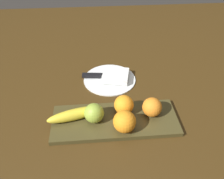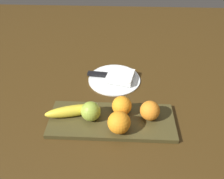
{
  "view_description": "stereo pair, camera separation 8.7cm",
  "coord_description": "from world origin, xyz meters",
  "px_view_note": "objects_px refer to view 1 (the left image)",
  "views": [
    {
      "loc": [
        -0.08,
        -0.51,
        0.6
      ],
      "look_at": [
        -0.03,
        0.16,
        0.05
      ],
      "focal_mm": 36.5,
      "sensor_mm": 36.0,
      "label": 1
    },
    {
      "loc": [
        0.0,
        -0.51,
        0.6
      ],
      "look_at": [
        -0.03,
        0.16,
        0.05
      ],
      "focal_mm": 36.5,
      "sensor_mm": 36.0,
      "label": 2
    }
  ],
  "objects_px": {
    "folded_napkin": "(116,76)",
    "orange_near_banana": "(152,107)",
    "orange_center": "(124,122)",
    "apple": "(94,113)",
    "knife": "(96,76)",
    "banana": "(75,114)",
    "fruit_tray": "(115,120)",
    "dinner_plate": "(110,79)",
    "orange_near_apple": "(124,105)"
  },
  "relations": [
    {
      "from": "orange_center",
      "to": "dinner_plate",
      "type": "xyz_separation_m",
      "value": [
        -0.02,
        0.3,
        -0.05
      ]
    },
    {
      "from": "orange_center",
      "to": "knife",
      "type": "relative_size",
      "value": 0.41
    },
    {
      "from": "apple",
      "to": "orange_center",
      "type": "distance_m",
      "value": 0.11
    },
    {
      "from": "dinner_plate",
      "to": "orange_center",
      "type": "bearing_deg",
      "value": -85.69
    },
    {
      "from": "banana",
      "to": "orange_near_apple",
      "type": "bearing_deg",
      "value": 171.53
    },
    {
      "from": "folded_napkin",
      "to": "orange_center",
      "type": "bearing_deg",
      "value": -91.08
    },
    {
      "from": "apple",
      "to": "orange_near_banana",
      "type": "height_order",
      "value": "same"
    },
    {
      "from": "apple",
      "to": "banana",
      "type": "relative_size",
      "value": 0.35
    },
    {
      "from": "dinner_plate",
      "to": "orange_near_apple",
      "type": "bearing_deg",
      "value": -81.18
    },
    {
      "from": "banana",
      "to": "knife",
      "type": "height_order",
      "value": "banana"
    },
    {
      "from": "fruit_tray",
      "to": "orange_center",
      "type": "xyz_separation_m",
      "value": [
        0.02,
        -0.05,
        0.05
      ]
    },
    {
      "from": "apple",
      "to": "knife",
      "type": "bearing_deg",
      "value": 87.21
    },
    {
      "from": "fruit_tray",
      "to": "orange_center",
      "type": "distance_m",
      "value": 0.07
    },
    {
      "from": "fruit_tray",
      "to": "folded_napkin",
      "type": "relative_size",
      "value": 3.97
    },
    {
      "from": "apple",
      "to": "dinner_plate",
      "type": "xyz_separation_m",
      "value": [
        0.07,
        0.25,
        -0.05
      ]
    },
    {
      "from": "folded_napkin",
      "to": "fruit_tray",
      "type": "bearing_deg",
      "value": -96.44
    },
    {
      "from": "orange_center",
      "to": "folded_napkin",
      "type": "bearing_deg",
      "value": 88.92
    },
    {
      "from": "orange_near_apple",
      "to": "fruit_tray",
      "type": "bearing_deg",
      "value": -136.9
    },
    {
      "from": "fruit_tray",
      "to": "dinner_plate",
      "type": "xyz_separation_m",
      "value": [
        0.0,
        0.25,
        -0.0
      ]
    },
    {
      "from": "fruit_tray",
      "to": "apple",
      "type": "relative_size",
      "value": 6.42
    },
    {
      "from": "orange_near_apple",
      "to": "folded_napkin",
      "type": "distance_m",
      "value": 0.22
    },
    {
      "from": "fruit_tray",
      "to": "dinner_plate",
      "type": "distance_m",
      "value": 0.25
    },
    {
      "from": "orange_near_banana",
      "to": "folded_napkin",
      "type": "relative_size",
      "value": 0.62
    },
    {
      "from": "apple",
      "to": "orange_near_apple",
      "type": "bearing_deg",
      "value": 16.65
    },
    {
      "from": "apple",
      "to": "banana",
      "type": "height_order",
      "value": "apple"
    },
    {
      "from": "orange_center",
      "to": "dinner_plate",
      "type": "height_order",
      "value": "orange_center"
    },
    {
      "from": "orange_near_banana",
      "to": "orange_center",
      "type": "xyz_separation_m",
      "value": [
        -0.11,
        -0.06,
        0.0
      ]
    },
    {
      "from": "apple",
      "to": "knife",
      "type": "relative_size",
      "value": 0.37
    },
    {
      "from": "fruit_tray",
      "to": "banana",
      "type": "height_order",
      "value": "banana"
    },
    {
      "from": "orange_near_apple",
      "to": "orange_center",
      "type": "xyz_separation_m",
      "value": [
        -0.01,
        -0.08,
        0.0
      ]
    },
    {
      "from": "orange_near_apple",
      "to": "orange_near_banana",
      "type": "height_order",
      "value": "same"
    },
    {
      "from": "knife",
      "to": "apple",
      "type": "bearing_deg",
      "value": -86.9
    },
    {
      "from": "fruit_tray",
      "to": "knife",
      "type": "xyz_separation_m",
      "value": [
        -0.06,
        0.27,
        0.01
      ]
    },
    {
      "from": "banana",
      "to": "folded_napkin",
      "type": "height_order",
      "value": "banana"
    },
    {
      "from": "knife",
      "to": "fruit_tray",
      "type": "bearing_deg",
      "value": -71.78
    },
    {
      "from": "dinner_plate",
      "to": "folded_napkin",
      "type": "bearing_deg",
      "value": 0.0
    },
    {
      "from": "orange_near_apple",
      "to": "orange_near_banana",
      "type": "distance_m",
      "value": 0.1
    },
    {
      "from": "orange_center",
      "to": "folded_napkin",
      "type": "relative_size",
      "value": 0.68
    },
    {
      "from": "apple",
      "to": "orange_center",
      "type": "height_order",
      "value": "orange_center"
    },
    {
      "from": "fruit_tray",
      "to": "orange_near_apple",
      "type": "relative_size",
      "value": 6.31
    },
    {
      "from": "dinner_plate",
      "to": "folded_napkin",
      "type": "height_order",
      "value": "folded_napkin"
    },
    {
      "from": "orange_near_apple",
      "to": "dinner_plate",
      "type": "bearing_deg",
      "value": 98.82
    },
    {
      "from": "fruit_tray",
      "to": "knife",
      "type": "distance_m",
      "value": 0.27
    },
    {
      "from": "dinner_plate",
      "to": "folded_napkin",
      "type": "relative_size",
      "value": 2.06
    },
    {
      "from": "fruit_tray",
      "to": "dinner_plate",
      "type": "relative_size",
      "value": 1.93
    },
    {
      "from": "folded_napkin",
      "to": "orange_near_banana",
      "type": "bearing_deg",
      "value": -66.83
    },
    {
      "from": "banana",
      "to": "orange_near_apple",
      "type": "xyz_separation_m",
      "value": [
        0.17,
        0.02,
        0.01
      ]
    },
    {
      "from": "orange_center",
      "to": "orange_near_banana",
      "type": "bearing_deg",
      "value": 29.98
    },
    {
      "from": "orange_near_apple",
      "to": "folded_napkin",
      "type": "xyz_separation_m",
      "value": [
        -0.01,
        0.22,
        -0.03
      ]
    },
    {
      "from": "knife",
      "to": "orange_center",
      "type": "bearing_deg",
      "value": -69.76
    }
  ]
}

